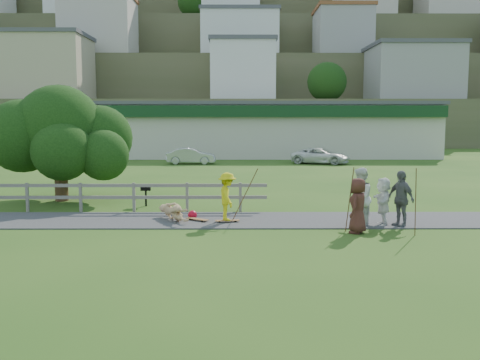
{
  "coord_description": "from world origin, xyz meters",
  "views": [
    {
      "loc": [
        1.89,
        -16.57,
        3.43
      ],
      "look_at": [
        1.98,
        2.0,
        1.35
      ],
      "focal_mm": 40.0,
      "sensor_mm": 36.0,
      "label": 1
    }
  ],
  "objects": [
    {
      "name": "car_silver",
      "position": [
        -1.76,
        25.41,
        0.63
      ],
      "size": [
        3.85,
        1.35,
        1.27
      ],
      "primitive_type": "imported",
      "rotation": [
        0.0,
        0.0,
        1.57
      ],
      "color": "#B4B6BC",
      "rests_on": "ground"
    },
    {
      "name": "hillside",
      "position": [
        0.0,
        91.31,
        14.41
      ],
      "size": [
        220.0,
        67.0,
        47.5
      ],
      "color": "#4D5532",
      "rests_on": "ground"
    },
    {
      "name": "skater_rider",
      "position": [
        1.55,
        1.04,
        0.8
      ],
      "size": [
        0.79,
        1.13,
        1.61
      ],
      "primitive_type": "imported",
      "rotation": [
        0.0,
        0.0,
        1.77
      ],
      "color": "yellow",
      "rests_on": "ground"
    },
    {
      "name": "spectator_b",
      "position": [
        7.15,
        0.42,
        0.92
      ],
      "size": [
        0.9,
        1.16,
        1.83
      ],
      "primitive_type": "imported",
      "rotation": [
        0.0,
        0.0,
        5.2
      ],
      "color": "slate",
      "rests_on": "ground"
    },
    {
      "name": "pole_spec_right",
      "position": [
        7.19,
        -0.91,
        1.01
      ],
      "size": [
        0.03,
        0.03,
        2.02
      ],
      "primitive_type": "cylinder",
      "color": "brown",
      "rests_on": "ground"
    },
    {
      "name": "longboard_rider",
      "position": [
        1.55,
        1.04,
        0.04
      ],
      "size": [
        0.83,
        0.31,
        0.09
      ],
      "primitive_type": null,
      "rotation": [
        0.0,
        0.0,
        0.15
      ],
      "color": "brown",
      "rests_on": "ground"
    },
    {
      "name": "car_white",
      "position": [
        8.45,
        25.43,
        0.63
      ],
      "size": [
        4.99,
        3.56,
        1.26
      ],
      "primitive_type": "imported",
      "rotation": [
        0.0,
        0.0,
        1.21
      ],
      "color": "white",
      "rests_on": "ground"
    },
    {
      "name": "spectator_d",
      "position": [
        6.66,
        0.67,
        0.79
      ],
      "size": [
        0.64,
        1.51,
        1.58
      ],
      "primitive_type": "imported",
      "rotation": [
        0.0,
        0.0,
        4.59
      ],
      "color": "white",
      "rests_on": "ground"
    },
    {
      "name": "path",
      "position": [
        0.0,
        1.5,
        0.02
      ],
      "size": [
        34.0,
        3.0,
        0.04
      ],
      "primitive_type": "cube",
      "color": "#343436",
      "rests_on": "ground"
    },
    {
      "name": "bbq",
      "position": [
        -1.78,
        4.64,
        0.42
      ],
      "size": [
        0.41,
        0.32,
        0.84
      ],
      "primitive_type": null,
      "rotation": [
        0.0,
        0.0,
        0.07
      ],
      "color": "black",
      "rests_on": "ground"
    },
    {
      "name": "spectator_a",
      "position": [
        5.8,
        0.28,
        0.97
      ],
      "size": [
        1.04,
        1.15,
        1.93
      ],
      "primitive_type": "imported",
      "rotation": [
        0.0,
        0.0,
        4.31
      ],
      "color": "silver",
      "rests_on": "ground"
    },
    {
      "name": "pole_spec_left",
      "position": [
        5.36,
        -0.29,
        1.0
      ],
      "size": [
        0.03,
        0.03,
        2.01
      ],
      "primitive_type": "cylinder",
      "color": "brown",
      "rests_on": "ground"
    },
    {
      "name": "helmet",
      "position": [
        0.33,
        1.75,
        0.16
      ],
      "size": [
        0.32,
        0.32,
        0.32
      ],
      "primitive_type": "sphere",
      "color": "#B60B25",
      "rests_on": "ground"
    },
    {
      "name": "fence",
      "position": [
        -4.62,
        3.3,
        0.72
      ],
      "size": [
        15.05,
        0.1,
        1.1
      ],
      "color": "slate",
      "rests_on": "ground"
    },
    {
      "name": "pole_rider",
      "position": [
        2.15,
        1.44,
        1.0
      ],
      "size": [
        0.03,
        0.03,
        2.0
      ],
      "primitive_type": "cylinder",
      "color": "brown",
      "rests_on": "ground"
    },
    {
      "name": "strip_mall",
      "position": [
        4.0,
        34.94,
        2.58
      ],
      "size": [
        32.5,
        10.75,
        5.1
      ],
      "color": "beige",
      "rests_on": "ground"
    },
    {
      "name": "ground",
      "position": [
        0.0,
        0.0,
        0.0
      ],
      "size": [
        260.0,
        260.0,
        0.0
      ],
      "primitive_type": "plane",
      "color": "#295317",
      "rests_on": "ground"
    },
    {
      "name": "tree",
      "position": [
        -5.63,
        6.1,
        1.9
      ],
      "size": [
        5.8,
        5.8,
        3.8
      ],
      "primitive_type": null,
      "color": "black",
      "rests_on": "ground"
    },
    {
      "name": "skater_fallen",
      "position": [
        -0.27,
        1.4,
        0.33
      ],
      "size": [
        1.77,
        1.28,
        0.66
      ],
      "primitive_type": "imported",
      "rotation": [
        0.0,
        0.0,
        0.53
      ],
      "color": "tan",
      "rests_on": "ground"
    },
    {
      "name": "longboard_fallen",
      "position": [
        0.53,
        1.3,
        0.05
      ],
      "size": [
        0.81,
        0.68,
        0.1
      ],
      "primitive_type": null,
      "rotation": [
        0.0,
        0.0,
        -0.64
      ],
      "color": "brown",
      "rests_on": "ground"
    },
    {
      "name": "spectator_c",
      "position": [
        5.56,
        -0.55,
        0.85
      ],
      "size": [
        0.86,
        0.98,
        1.69
      ],
      "primitive_type": "imported",
      "rotation": [
        0.0,
        0.0,
        4.23
      ],
      "color": "#4E261F",
      "rests_on": "ground"
    }
  ]
}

